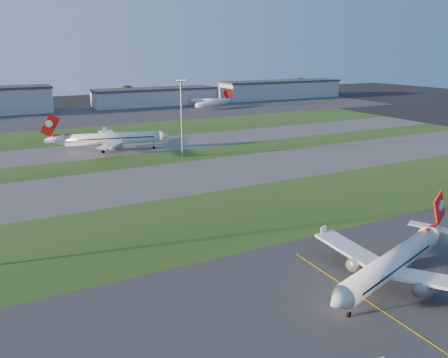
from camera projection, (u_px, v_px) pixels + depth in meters
grass_strip_a at (216, 218)px, 93.15m from camera, size 300.00×34.00×0.01m
taxiway_a at (164, 180)px, 121.32m from camera, size 300.00×32.00×0.01m
grass_strip_b at (138, 161)px, 142.66m from camera, size 300.00×18.00×0.01m
taxiway_b at (121, 148)px, 161.44m from camera, size 300.00×26.00×0.01m
grass_strip_c at (101, 134)px, 189.61m from camera, size 300.00×40.00×0.01m
apron_far at (78, 116)px, 240.83m from camera, size 400.00×80.00×0.01m
airliner_parked at (392, 264)px, 65.52m from camera, size 32.20×27.10×10.33m
airliner_taxiing at (112, 139)px, 155.13m from camera, size 39.89×33.47×12.61m
mini_jet_near at (212, 103)px, 270.73m from camera, size 27.35×12.23×9.48m
mini_jet_far at (211, 101)px, 286.52m from camera, size 26.84×13.47×9.48m
light_mast_centre at (182, 113)px, 143.37m from camera, size 3.20×0.70×25.80m
hangar_east at (155, 97)px, 288.98m from camera, size 81.60×23.00×11.20m
hangar_far_east at (281, 89)px, 332.56m from camera, size 96.90×23.00×13.20m
tree_mid_west at (32, 100)px, 265.42m from camera, size 9.90×9.90×10.80m
tree_mid_east at (127, 94)px, 294.03m from camera, size 11.55×11.55×12.60m
tree_east at (227, 91)px, 325.40m from camera, size 10.45×10.45×11.40m
tree_far_east at (300, 85)px, 359.15m from camera, size 12.65×12.65×13.80m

